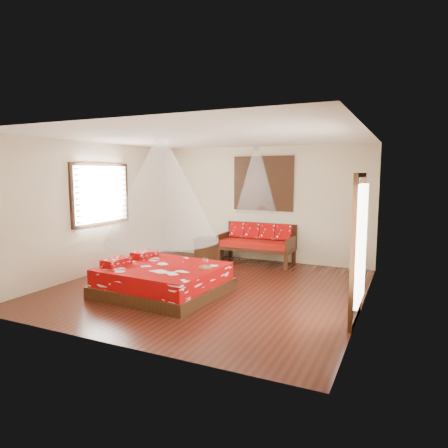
# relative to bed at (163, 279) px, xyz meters

# --- Properties ---
(room) EXTENTS (5.54, 5.54, 2.84)m
(room) POSITION_rel_bed_xyz_m (0.60, 0.64, 1.15)
(room) COLOR black
(room) RESTS_ON ground
(bed) EXTENTS (2.15, 1.97, 0.64)m
(bed) POSITION_rel_bed_xyz_m (0.00, 0.00, 0.00)
(bed) COLOR black
(bed) RESTS_ON floor
(daybed) EXTENTS (1.77, 0.79, 0.94)m
(daybed) POSITION_rel_bed_xyz_m (0.70, 3.03, 0.27)
(daybed) COLOR black
(daybed) RESTS_ON floor
(storage_chest) EXTENTS (0.86, 0.72, 0.51)m
(storage_chest) POSITION_rel_bed_xyz_m (-0.64, 3.09, 0.01)
(storage_chest) COLOR black
(storage_chest) RESTS_ON floor
(shutter_panel) EXTENTS (1.52, 0.06, 1.32)m
(shutter_panel) POSITION_rel_bed_xyz_m (0.70, 3.36, 1.65)
(shutter_panel) COLOR black
(shutter_panel) RESTS_ON wall_back
(window_left) EXTENTS (0.10, 1.74, 1.34)m
(window_left) POSITION_rel_bed_xyz_m (-2.11, 0.84, 1.45)
(window_left) COLOR black
(window_left) RESTS_ON wall_left
(glazed_door) EXTENTS (0.08, 1.02, 2.16)m
(glazed_door) POSITION_rel_bed_xyz_m (3.32, 0.04, 0.82)
(glazed_door) COLOR black
(glazed_door) RESTS_ON floor
(wine_tray) EXTENTS (0.24, 0.24, 0.20)m
(wine_tray) POSITION_rel_bed_xyz_m (0.79, 0.15, 0.30)
(wine_tray) COLOR brown
(wine_tray) RESTS_ON bed
(mosquito_net_main) EXTENTS (2.01, 2.01, 1.80)m
(mosquito_net_main) POSITION_rel_bed_xyz_m (0.02, -0.00, 1.60)
(mosquito_net_main) COLOR white
(mosquito_net_main) RESTS_ON ceiling
(mosquito_net_daybed) EXTENTS (0.94, 0.94, 1.50)m
(mosquito_net_daybed) POSITION_rel_bed_xyz_m (0.70, 2.89, 1.75)
(mosquito_net_daybed) COLOR white
(mosquito_net_daybed) RESTS_ON ceiling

